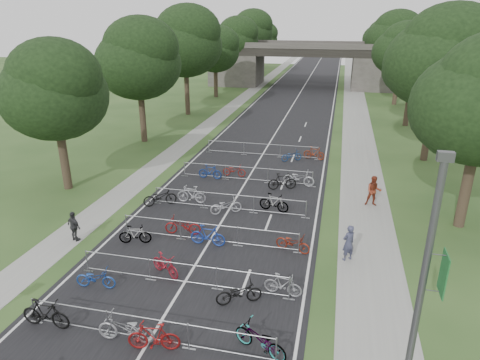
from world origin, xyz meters
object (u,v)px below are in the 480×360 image
(pedestrian_a, at_px, (348,243))
(pedestrian_b, at_px, (374,191))
(overpass_bridge, at_px, (305,64))
(pedestrian_c, at_px, (74,227))
(lamppost, at_px, (420,304))

(pedestrian_a, distance_m, pedestrian_b, 6.99)
(overpass_bridge, height_order, pedestrian_c, overpass_bridge)
(lamppost, xyz_separation_m, pedestrian_b, (0.12, 15.74, -3.33))
(pedestrian_c, bearing_deg, overpass_bridge, -75.52)
(overpass_bridge, bearing_deg, lamppost, -82.47)
(lamppost, bearing_deg, pedestrian_c, 153.27)
(pedestrian_a, bearing_deg, pedestrian_b, -139.76)
(lamppost, height_order, pedestrian_b, lamppost)
(lamppost, distance_m, pedestrian_a, 9.63)
(lamppost, height_order, pedestrian_c, lamppost)
(lamppost, xyz_separation_m, pedestrian_a, (-1.40, 8.91, -3.37))
(lamppost, bearing_deg, overpass_bridge, 97.53)
(overpass_bridge, relative_size, pedestrian_a, 17.03)
(pedestrian_c, bearing_deg, pedestrian_a, -153.14)
(pedestrian_a, bearing_deg, pedestrian_c, -31.83)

